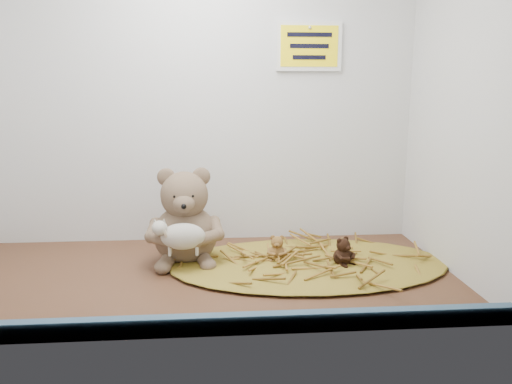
{
  "coord_description": "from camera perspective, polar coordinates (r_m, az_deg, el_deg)",
  "views": [
    {
      "loc": [
        4.12,
        -112.43,
        43.71
      ],
      "look_at": [
        13.2,
        3.24,
        19.42
      ],
      "focal_mm": 35.0,
      "sensor_mm": 36.0,
      "label": 1
    }
  ],
  "objects": [
    {
      "name": "main_teddy",
      "position": [
        1.27,
        -8.12,
        -2.65
      ],
      "size": [
        20.35,
        21.39,
        24.2
      ],
      "primitive_type": null,
      "rotation": [
        0.0,
        0.0,
        0.04
      ],
      "color": "#785D49",
      "rests_on": "shelf_floor"
    },
    {
      "name": "wall_sign",
      "position": [
        1.45,
        6.08,
        16.24
      ],
      "size": [
        16.0,
        1.2,
        11.0
      ],
      "primitive_type": "cube",
      "color": "yellow",
      "rests_on": "back_wall"
    },
    {
      "name": "front_rail",
      "position": [
        0.94,
        -6.76,
        -14.85
      ],
      "size": [
        119.28,
        2.2,
        3.6
      ],
      "primitive_type": "cube",
      "color": "#3D5F76",
      "rests_on": "shelf_floor"
    },
    {
      "name": "mini_teddy_tan",
      "position": [
        1.27,
        2.43,
        -6.21
      ],
      "size": [
        5.83,
        6.07,
        6.35
      ],
      "primitive_type": null,
      "rotation": [
        0.0,
        0.0,
        -0.14
      ],
      "color": "brown",
      "rests_on": "straw_bed"
    },
    {
      "name": "straw_bed",
      "position": [
        1.27,
        6.09,
        -8.09
      ],
      "size": [
        70.02,
        40.66,
        1.36
      ],
      "primitive_type": "ellipsoid",
      "color": "brown",
      "rests_on": "shelf_floor"
    },
    {
      "name": "alcove_shell",
      "position": [
        1.22,
        -6.58,
        12.36
      ],
      "size": [
        120.4,
        60.2,
        90.4
      ],
      "color": "#482919",
      "rests_on": "ground"
    },
    {
      "name": "toy_lamb",
      "position": [
        1.2,
        -8.34,
        -5.04
      ],
      "size": [
        13.81,
        8.43,
        8.93
      ],
      "primitive_type": null,
      "color": "silver",
      "rests_on": "main_teddy"
    },
    {
      "name": "mini_teddy_brown",
      "position": [
        1.25,
        9.88,
        -6.51
      ],
      "size": [
        7.99,
        8.06,
        6.92
      ],
      "primitive_type": null,
      "rotation": [
        0.0,
        0.0,
        0.64
      ],
      "color": "black",
      "rests_on": "straw_bed"
    }
  ]
}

